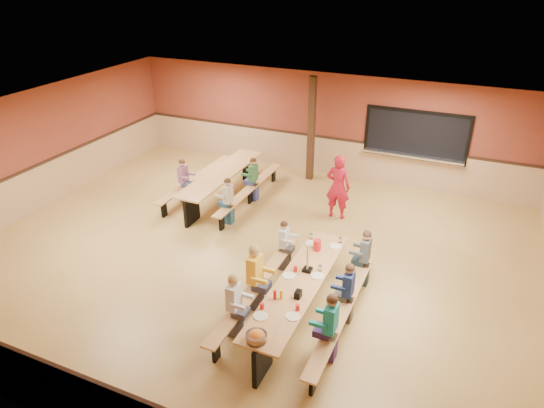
% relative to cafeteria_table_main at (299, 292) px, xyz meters
% --- Properties ---
extents(ground, '(12.00, 12.00, 0.00)m').
position_rel_cafeteria_table_main_xyz_m(ground, '(-1.71, 1.50, -0.53)').
color(ground, '#A07A3C').
rests_on(ground, ground).
extents(room_envelope, '(12.04, 10.04, 3.02)m').
position_rel_cafeteria_table_main_xyz_m(room_envelope, '(-1.71, 1.50, 0.16)').
color(room_envelope, brown).
rests_on(room_envelope, ground).
extents(kitchen_pass_through, '(2.78, 0.28, 1.38)m').
position_rel_cafeteria_table_main_xyz_m(kitchen_pass_through, '(0.89, 6.46, 0.96)').
color(kitchen_pass_through, black).
rests_on(kitchen_pass_through, ground).
extents(structural_post, '(0.18, 0.18, 3.00)m').
position_rel_cafeteria_table_main_xyz_m(structural_post, '(-1.91, 5.90, 0.97)').
color(structural_post, '#311C10').
rests_on(structural_post, ground).
extents(cafeteria_table_main, '(1.91, 3.70, 0.74)m').
position_rel_cafeteria_table_main_xyz_m(cafeteria_table_main, '(0.00, 0.00, 0.00)').
color(cafeteria_table_main, '#B68048').
rests_on(cafeteria_table_main, ground).
extents(cafeteria_table_second, '(1.91, 3.70, 0.74)m').
position_rel_cafeteria_table_main_xyz_m(cafeteria_table_second, '(-3.63, 3.75, 0.00)').
color(cafeteria_table_second, '#B68048').
rests_on(cafeteria_table_second, ground).
extents(seated_child_white_left, '(0.37, 0.30, 1.21)m').
position_rel_cafeteria_table_main_xyz_m(seated_child_white_left, '(-0.83, -0.89, 0.08)').
color(seated_child_white_left, silver).
rests_on(seated_child_white_left, ground).
extents(seated_adult_yellow, '(0.42, 0.35, 1.32)m').
position_rel_cafeteria_table_main_xyz_m(seated_adult_yellow, '(-0.83, -0.09, 0.13)').
color(seated_adult_yellow, yellow).
rests_on(seated_adult_yellow, ground).
extents(seated_child_grey_left, '(0.32, 0.26, 1.11)m').
position_rel_cafeteria_table_main_xyz_m(seated_child_grey_left, '(-0.83, 1.28, 0.03)').
color(seated_child_grey_left, silver).
rests_on(seated_child_grey_left, ground).
extents(seated_child_teal_right, '(0.39, 0.32, 1.24)m').
position_rel_cafeteria_table_main_xyz_m(seated_child_teal_right, '(0.83, -0.78, 0.10)').
color(seated_child_teal_right, teal).
rests_on(seated_child_teal_right, ground).
extents(seated_child_navy_right, '(0.35, 0.29, 1.18)m').
position_rel_cafeteria_table_main_xyz_m(seated_child_navy_right, '(0.83, 0.24, 0.06)').
color(seated_child_navy_right, navy).
rests_on(seated_child_navy_right, ground).
extents(seated_child_char_right, '(0.36, 0.30, 1.19)m').
position_rel_cafeteria_table_main_xyz_m(seated_child_char_right, '(0.83, 1.43, 0.07)').
color(seated_child_char_right, '#495053').
rests_on(seated_child_char_right, ground).
extents(seated_child_purple_sec, '(0.35, 0.29, 1.18)m').
position_rel_cafeteria_table_main_xyz_m(seated_child_purple_sec, '(-4.46, 3.15, 0.06)').
color(seated_child_purple_sec, '#835177').
rests_on(seated_child_purple_sec, ground).
extents(seated_child_green_sec, '(0.36, 0.29, 1.19)m').
position_rel_cafeteria_table_main_xyz_m(seated_child_green_sec, '(-2.81, 3.97, 0.07)').
color(seated_child_green_sec, '#2F6838').
rests_on(seated_child_green_sec, ground).
extents(seated_child_tan_sec, '(0.35, 0.29, 1.18)m').
position_rel_cafeteria_table_main_xyz_m(seated_child_tan_sec, '(-2.81, 2.57, 0.06)').
color(seated_child_tan_sec, '#B9AF94').
rests_on(seated_child_tan_sec, ground).
extents(standing_woman, '(0.61, 0.40, 1.66)m').
position_rel_cafeteria_table_main_xyz_m(standing_woman, '(-0.49, 3.93, 0.30)').
color(standing_woman, '#B6142A').
rests_on(standing_woman, ground).
extents(punch_pitcher, '(0.16, 0.16, 0.22)m').
position_rel_cafeteria_table_main_xyz_m(punch_pitcher, '(-0.06, 1.13, 0.32)').
color(punch_pitcher, red).
rests_on(punch_pitcher, cafeteria_table_main).
extents(chip_bowl, '(0.32, 0.32, 0.15)m').
position_rel_cafeteria_table_main_xyz_m(chip_bowl, '(-0.07, -1.61, 0.29)').
color(chip_bowl, orange).
rests_on(chip_bowl, cafeteria_table_main).
extents(napkin_dispenser, '(0.10, 0.14, 0.13)m').
position_rel_cafeteria_table_main_xyz_m(napkin_dispenser, '(0.13, -0.40, 0.28)').
color(napkin_dispenser, black).
rests_on(napkin_dispenser, cafeteria_table_main).
extents(condiment_mustard, '(0.06, 0.06, 0.17)m').
position_rel_cafeteria_table_main_xyz_m(condiment_mustard, '(-0.11, -0.55, 0.30)').
color(condiment_mustard, yellow).
rests_on(condiment_mustard, cafeteria_table_main).
extents(condiment_ketchup, '(0.06, 0.06, 0.17)m').
position_rel_cafeteria_table_main_xyz_m(condiment_ketchup, '(-0.21, -0.60, 0.30)').
color(condiment_ketchup, '#B2140F').
rests_on(condiment_ketchup, cafeteria_table_main).
extents(table_paddle, '(0.16, 0.16, 0.56)m').
position_rel_cafeteria_table_main_xyz_m(table_paddle, '(0.02, 0.38, 0.35)').
color(table_paddle, black).
rests_on(table_paddle, cafeteria_table_main).
extents(place_settings, '(0.65, 3.30, 0.11)m').
position_rel_cafeteria_table_main_xyz_m(place_settings, '(0.00, 0.00, 0.27)').
color(place_settings, beige).
rests_on(place_settings, cafeteria_table_main).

